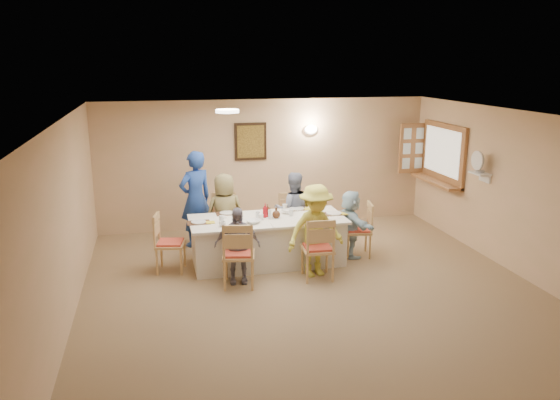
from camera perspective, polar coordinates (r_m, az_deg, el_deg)
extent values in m
plane|color=olive|center=(7.85, 3.81, -9.88)|extent=(7.00, 7.00, 0.00)
plane|color=tan|center=(10.73, -1.52, 3.83)|extent=(6.50, 0.00, 6.50)
plane|color=tan|center=(4.42, 17.73, -12.93)|extent=(6.50, 0.00, 6.50)
plane|color=tan|center=(7.20, -21.64, -2.56)|extent=(0.00, 7.00, 7.00)
plane|color=tan|center=(8.91, 24.38, 0.32)|extent=(0.00, 7.00, 7.00)
plane|color=white|center=(7.19, 4.14, 8.60)|extent=(7.00, 7.00, 0.00)
cube|color=black|center=(10.57, -3.10, 6.13)|extent=(0.62, 0.04, 0.72)
cube|color=black|center=(10.54, -3.08, 6.11)|extent=(0.52, 0.02, 0.62)
ellipsoid|color=white|center=(10.78, 3.25, 7.36)|extent=(0.26, 0.09, 0.18)
cylinder|color=white|center=(8.44, -5.53, 9.23)|extent=(0.36, 0.36, 0.05)
cube|color=#9B6338|center=(10.80, 16.70, 4.64)|extent=(0.06, 1.50, 1.15)
cube|color=#9B6338|center=(10.83, 15.95, 1.89)|extent=(0.30, 1.50, 0.05)
cube|color=#9B6338|center=(11.33, 13.67, 5.28)|extent=(0.55, 0.04, 1.00)
cube|color=white|center=(9.64, 20.17, 2.63)|extent=(0.22, 0.36, 0.03)
cube|color=beige|center=(8.87, -1.30, -4.27)|extent=(2.49, 1.05, 0.76)
imported|color=olive|center=(9.33, -5.78, -1.40)|extent=(0.82, 0.66, 1.38)
imported|color=slate|center=(9.55, 1.37, -1.06)|extent=(0.76, 0.64, 1.35)
imported|color=gray|center=(8.08, -4.49, -4.74)|extent=(0.75, 0.46, 1.16)
imported|color=#DCD54A|center=(8.28, 3.73, -3.23)|extent=(1.12, 0.87, 1.43)
imported|color=silver|center=(9.20, 7.39, -2.47)|extent=(1.15, 0.63, 1.14)
imported|color=#21439B|center=(9.70, -8.81, 0.11)|extent=(0.94, 0.90, 1.71)
cube|color=#472B19|center=(8.26, -4.79, -2.96)|extent=(0.34, 0.25, 0.01)
cylinder|color=white|center=(8.26, -4.79, -2.89)|extent=(0.26, 0.26, 0.02)
cube|color=yellow|center=(8.24, -3.50, -2.93)|extent=(0.15, 0.15, 0.01)
cube|color=#472B19|center=(8.51, 3.23, -2.41)|extent=(0.33, 0.24, 0.01)
cylinder|color=white|center=(8.51, 3.23, -2.35)|extent=(0.26, 0.26, 0.02)
cube|color=yellow|center=(8.51, 4.49, -2.38)|extent=(0.13, 0.13, 0.01)
cube|color=#472B19|center=(9.06, -5.58, -1.40)|extent=(0.36, 0.27, 0.01)
cylinder|color=white|center=(9.06, -5.58, -1.34)|extent=(0.24, 0.24, 0.01)
cube|color=yellow|center=(9.03, -4.41, -1.38)|extent=(0.14, 0.14, 0.01)
cube|color=#472B19|center=(9.28, 1.78, -0.95)|extent=(0.34, 0.25, 0.01)
cylinder|color=white|center=(9.28, 1.78, -0.89)|extent=(0.25, 0.25, 0.02)
cube|color=yellow|center=(9.28, 2.93, -0.92)|extent=(0.14, 0.14, 0.01)
cube|color=#472B19|center=(8.61, -8.50, -2.35)|extent=(0.36, 0.27, 0.01)
cylinder|color=white|center=(8.61, -8.50, -2.28)|extent=(0.23, 0.23, 0.01)
cube|color=yellow|center=(8.58, -7.28, -2.32)|extent=(0.13, 0.13, 0.01)
cube|color=#472B19|center=(9.04, 5.65, -1.43)|extent=(0.35, 0.26, 0.01)
cylinder|color=white|center=(9.04, 5.65, -1.37)|extent=(0.26, 0.26, 0.02)
cube|color=yellow|center=(9.06, 6.83, -1.40)|extent=(0.14, 0.14, 0.01)
imported|color=white|center=(8.36, -6.04, -2.50)|extent=(0.13, 0.13, 0.08)
imported|color=white|center=(9.29, 0.52, -0.69)|extent=(0.13, 0.13, 0.08)
imported|color=white|center=(8.50, -2.80, -2.25)|extent=(0.39, 0.39, 0.06)
imported|color=white|center=(9.03, 0.79, -1.19)|extent=(0.27, 0.27, 0.06)
imported|color=#A20D17|center=(8.78, -1.56, -1.10)|extent=(0.10, 0.11, 0.23)
imported|color=#422311|center=(8.83, -1.31, -1.10)|extent=(0.15, 0.15, 0.20)
imported|color=#422311|center=(8.75, -0.40, -1.35)|extent=(0.20, 0.20, 0.17)
cylinder|color=silver|center=(8.76, -2.34, -1.54)|extent=(0.07, 0.07, 0.10)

